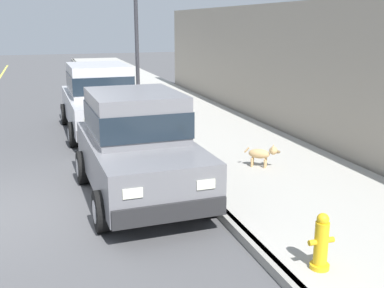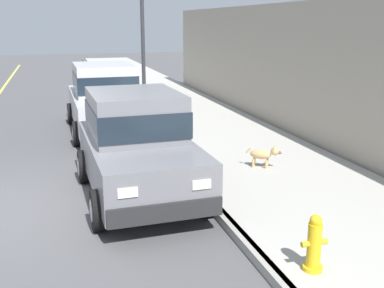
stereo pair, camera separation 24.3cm
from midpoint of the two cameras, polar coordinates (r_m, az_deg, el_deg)
ground_plane at (r=8.34m, az=-20.19°, el=-7.75°), size 80.00×80.00×0.00m
curb at (r=8.65m, az=1.45°, el=-5.48°), size 0.16×64.00×0.14m
sidewalk at (r=9.34m, az=12.06°, el=-4.27°), size 3.60×64.00×0.14m
car_grey_hatchback at (r=8.27m, az=-5.92°, el=0.06°), size 2.03×3.84×1.88m
car_silver_sedan at (r=13.44m, az=-10.13°, el=5.65°), size 2.08×4.62×1.92m
dog_tan at (r=9.68m, az=9.52°, el=-1.24°), size 0.64×0.49×0.49m
fire_hydrant at (r=5.91m, az=15.95°, el=-11.84°), size 0.34×0.24×0.72m
street_lamp at (r=14.98m, az=-5.62°, el=14.11°), size 0.36×0.36×4.42m
building_facade at (r=13.59m, az=11.90°, el=9.07°), size 0.50×20.00×3.57m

